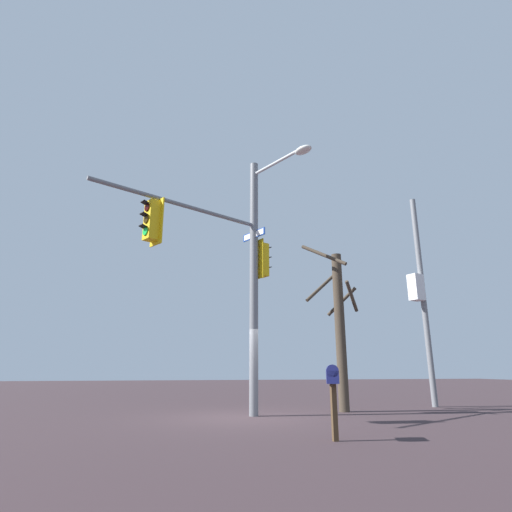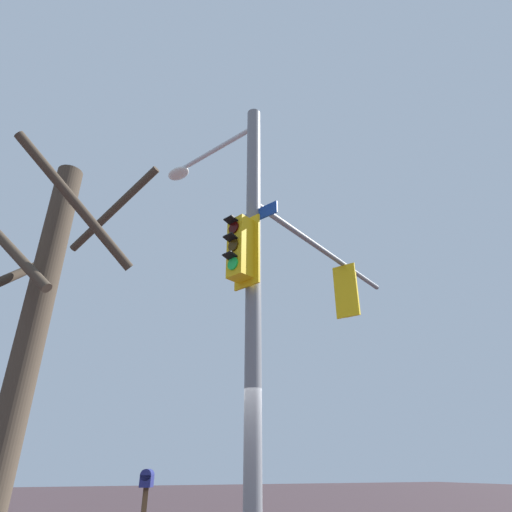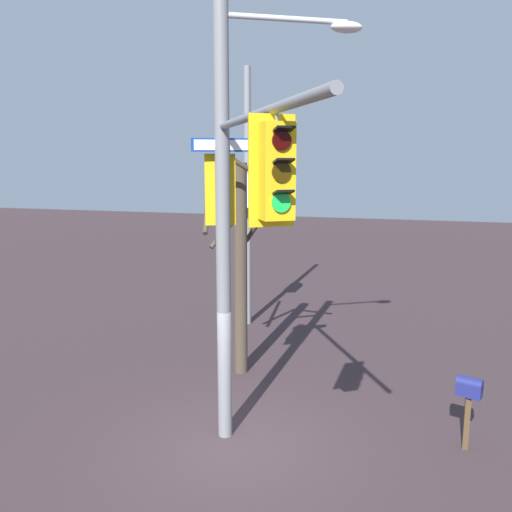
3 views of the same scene
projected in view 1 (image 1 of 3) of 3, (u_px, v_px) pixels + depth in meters
name	position (u px, v px, depth m)	size (l,w,h in m)	color
ground_plane	(244.00, 418.00, 11.43)	(80.00, 80.00, 0.00)	#382A2E
main_signal_pole_assembly	(240.00, 256.00, 12.55)	(6.15, 3.16, 8.11)	slate
secondary_pole_assembly	(421.00, 293.00, 15.70)	(0.75, 0.56, 8.07)	slate
mailbox	(333.00, 380.00, 8.02)	(0.37, 0.49, 1.41)	#4C3823
bare_tree_behind_pole	(339.00, 323.00, 13.76)	(2.01, 2.26, 5.56)	#42372C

